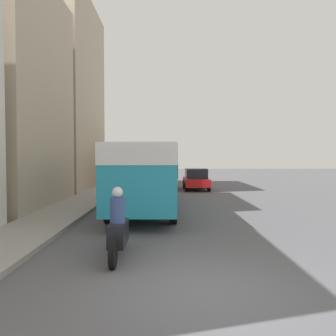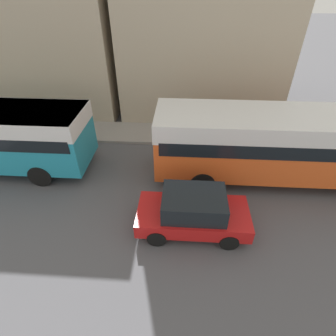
# 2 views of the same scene
# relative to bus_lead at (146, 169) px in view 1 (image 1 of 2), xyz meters

# --- Properties ---
(ground_plane) EXTENTS (120.00, 120.00, 0.00)m
(ground_plane) POSITION_rel_bus_lead_xyz_m (1.63, -8.98, -1.90)
(ground_plane) COLOR #515156
(building_far_terrace) EXTENTS (6.84, 9.28, 13.89)m
(building_far_terrace) POSITION_rel_bus_lead_xyz_m (-7.99, 9.81, 5.05)
(building_far_terrace) COLOR #BCAD93
(building_far_terrace) RESTS_ON ground_plane
(bus_lead) EXTENTS (2.60, 9.49, 2.90)m
(bus_lead) POSITION_rel_bus_lead_xyz_m (0.00, 0.00, 0.00)
(bus_lead) COLOR teal
(bus_lead) RESTS_ON ground_plane
(bus_following) EXTENTS (2.67, 10.38, 3.03)m
(bus_following) POSITION_rel_bus_lead_xyz_m (-0.03, 12.93, 0.08)
(bus_following) COLOR #EA5B23
(bus_following) RESTS_ON ground_plane
(motorcycle_behind_lead) EXTENTS (0.38, 2.24, 1.73)m
(motorcycle_behind_lead) POSITION_rel_bus_lead_xyz_m (-0.25, -6.98, -1.21)
(motorcycle_behind_lead) COLOR black
(motorcycle_behind_lead) RESTS_ON ground_plane
(car_crossing) EXTENTS (1.82, 3.84, 1.57)m
(car_crossing) POSITION_rel_bus_lead_xyz_m (3.13, 9.31, -1.09)
(car_crossing) COLOR red
(car_crossing) RESTS_ON ground_plane
(pedestrian_near_curb) EXTENTS (0.36, 0.36, 1.71)m
(pedestrian_near_curb) POSITION_rel_bus_lead_xyz_m (-4.23, 19.64, -0.87)
(pedestrian_near_curb) COLOR #232838
(pedestrian_near_curb) RESTS_ON sidewalk
(pedestrian_walking_away) EXTENTS (0.39, 0.39, 1.75)m
(pedestrian_walking_away) POSITION_rel_bus_lead_xyz_m (-2.92, 17.63, -0.85)
(pedestrian_walking_away) COLOR #232838
(pedestrian_walking_away) RESTS_ON sidewalk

